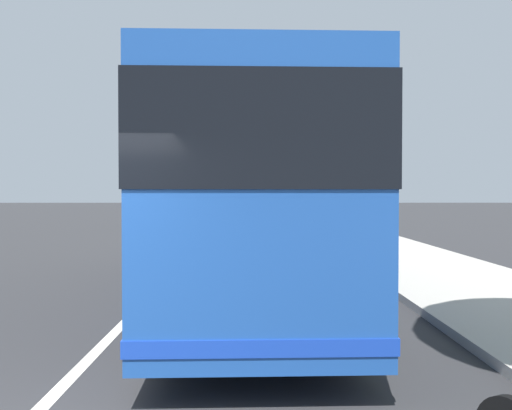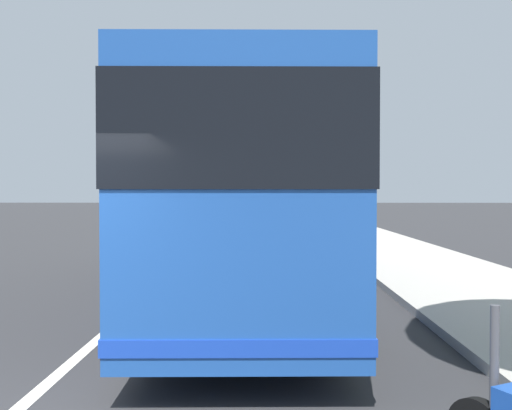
{
  "view_description": "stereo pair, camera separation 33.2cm",
  "coord_description": "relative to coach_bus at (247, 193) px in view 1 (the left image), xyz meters",
  "views": [
    {
      "loc": [
        -3.57,
        -1.93,
        1.98
      ],
      "look_at": [
        9.08,
        -2.04,
        1.7
      ],
      "focal_mm": 39.08,
      "sensor_mm": 36.0,
      "label": 1
    },
    {
      "loc": [
        -3.57,
        -2.26,
        1.98
      ],
      "look_at": [
        9.08,
        -2.04,
        1.7
      ],
      "focal_mm": 39.08,
      "sensor_mm": 36.0,
      "label": 2
    }
  ],
  "objects": [
    {
      "name": "coach_bus",
      "position": [
        0.0,
        0.0,
        0.0
      ],
      "size": [
        11.75,
        2.8,
        3.41
      ],
      "rotation": [
        0.0,
        0.0,
        0.03
      ],
      "color": "#1E4C9E",
      "rests_on": "ground"
    },
    {
      "name": "sidewalk_curb",
      "position": [
        2.86,
        -4.59,
        -1.91
      ],
      "size": [
        110.0,
        3.6,
        0.14
      ],
      "primitive_type": "cube",
      "color": "#B2ADA3",
      "rests_on": "ground"
    },
    {
      "name": "car_far_distant",
      "position": [
        40.47,
        4.42,
        -1.25
      ],
      "size": [
        4.24,
        1.97,
        1.52
      ],
      "rotation": [
        0.0,
        0.0,
        3.14
      ],
      "color": "silver",
      "rests_on": "ground"
    },
    {
      "name": "car_behind_bus",
      "position": [
        39.18,
        -0.38,
        -1.28
      ],
      "size": [
        4.24,
        1.99,
        1.51
      ],
      "rotation": [
        0.0,
        0.0,
        0.02
      ],
      "color": "gray",
      "rests_on": "ground"
    },
    {
      "name": "car_side_street",
      "position": [
        45.01,
        -0.27,
        -1.27
      ],
      "size": [
        4.42,
        2.05,
        1.5
      ],
      "rotation": [
        0.0,
        0.0,
        -0.07
      ],
      "color": "red",
      "rests_on": "ground"
    },
    {
      "name": "lane_divider_line",
      "position": [
        2.86,
        1.86,
        -1.98
      ],
      "size": [
        110.0,
        0.16,
        0.01
      ],
      "primitive_type": "cube",
      "color": "silver",
      "rests_on": "ground"
    },
    {
      "name": "car_ahead_same_lane",
      "position": [
        21.89,
        4.34,
        -1.25
      ],
      "size": [
        4.55,
        1.95,
        1.59
      ],
      "rotation": [
        0.0,
        0.0,
        3.13
      ],
      "color": "#2D7238",
      "rests_on": "ground"
    }
  ]
}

